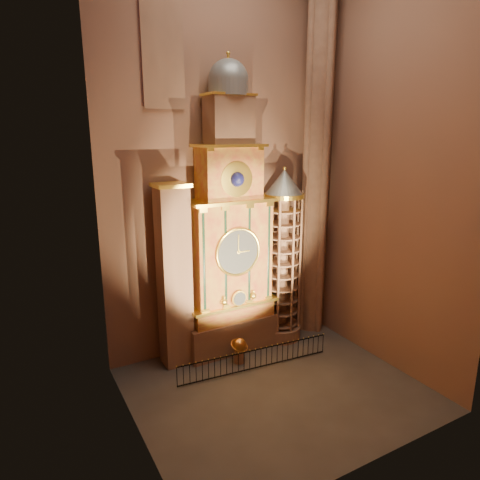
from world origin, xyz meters
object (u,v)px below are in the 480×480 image
portrait_tower (174,276)px  astronomical_clock (230,242)px  iron_railing (255,359)px  stair_turret (282,258)px  celestial_globe (239,348)px

portrait_tower → astronomical_clock: bearing=-0.3°
portrait_tower → iron_railing: (3.45, -2.87, -4.52)m
astronomical_clock → iron_railing: size_ratio=1.89×
astronomical_clock → stair_turret: (3.50, -0.26, -1.41)m
astronomical_clock → iron_railing: astronomical_clock is taller
astronomical_clock → celestial_globe: (-0.36, -1.78, -5.79)m
portrait_tower → stair_turret: (6.90, -0.28, 0.12)m
portrait_tower → celestial_globe: portrait_tower is taller
astronomical_clock → portrait_tower: 3.73m
astronomical_clock → celestial_globe: size_ratio=11.27×
astronomical_clock → celestial_globe: bearing=-101.3°
astronomical_clock → portrait_tower: astronomical_clock is taller
astronomical_clock → stair_turret: 3.78m
portrait_tower → iron_railing: portrait_tower is taller
celestial_globe → iron_railing: celestial_globe is taller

